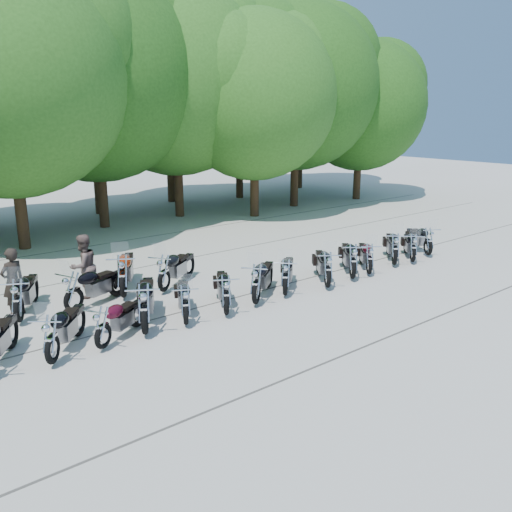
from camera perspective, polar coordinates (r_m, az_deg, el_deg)
ground at (r=14.85m, az=3.69°, el=-5.26°), size 90.00×90.00×0.00m
tree_3 at (r=22.23m, az=-24.84°, el=16.74°), size 8.70×8.70×10.67m
tree_4 at (r=25.37m, az=-16.70°, el=17.78°), size 9.13×9.13×11.20m
tree_5 at (r=27.34m, az=-8.54°, el=17.85°), size 9.04×9.04×11.10m
tree_6 at (r=27.06m, az=-0.17°, el=16.42°), size 8.00×8.00×9.82m
tree_7 at (r=30.22m, az=4.24°, el=17.33°), size 8.79×8.79×10.79m
tree_8 at (r=33.17m, az=10.95°, el=15.31°), size 7.53×7.53×9.25m
tree_12 at (r=28.94m, az=-16.91°, el=15.54°), size 7.88×7.88×9.67m
tree_13 at (r=32.05m, az=-9.30°, el=16.41°), size 8.31×8.31×10.20m
tree_14 at (r=33.14m, az=-1.82°, el=16.18°), size 8.02×8.02×9.84m
tree_15 at (r=37.77m, az=4.77°, el=17.81°), size 9.67×9.67×11.86m
motorcycle_1 at (r=12.01m, az=-20.76°, el=-8.08°), size 1.94×2.12×1.25m
motorcycle_2 at (r=12.42m, az=-15.87°, el=-7.15°), size 2.04×1.60×1.14m
motorcycle_3 at (r=12.89m, az=-11.69°, el=-5.35°), size 1.98×2.58×1.44m
motorcycle_4 at (r=13.35m, az=-7.45°, el=-5.01°), size 1.58×2.15×1.19m
motorcycle_5 at (r=13.88m, az=-3.19°, el=-4.01°), size 1.72×2.22×1.24m
motorcycle_6 at (r=14.59m, az=0.03°, el=-2.87°), size 2.27×2.00×1.32m
motorcycle_7 at (r=15.33m, az=3.13°, el=-2.16°), size 2.05×2.00×1.24m
motorcycle_8 at (r=16.10m, az=7.56°, el=-1.34°), size 1.94×2.23×1.29m
motorcycle_9 at (r=17.06m, az=10.18°, el=-0.46°), size 2.06×2.22×1.31m
motorcycle_10 at (r=17.68m, az=11.86°, el=-0.22°), size 1.87×1.99×1.19m
motorcycle_11 at (r=18.91m, az=14.43°, el=0.81°), size 2.17×2.10×1.31m
motorcycle_12 at (r=19.46m, az=16.23°, el=0.90°), size 1.97×1.91×1.19m
motorcycle_13 at (r=20.56m, az=17.71°, el=1.55°), size 1.69×2.17×1.21m
motorcycle_14 at (r=14.60m, az=-23.78°, el=-4.20°), size 1.73×2.36×1.30m
motorcycle_15 at (r=14.84m, az=-18.71°, el=-3.46°), size 2.35×1.45×1.28m
motorcycle_16 at (r=15.53m, az=-13.86°, el=-1.94°), size 2.02×2.60×1.45m
motorcycle_17 at (r=15.83m, az=-9.68°, el=-1.68°), size 2.32×1.85×1.30m
rider_0 at (r=15.24m, az=-24.22°, el=-2.50°), size 0.76×0.62×1.79m
rider_1 at (r=15.99m, az=-17.70°, el=-1.03°), size 1.05×0.93×1.82m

